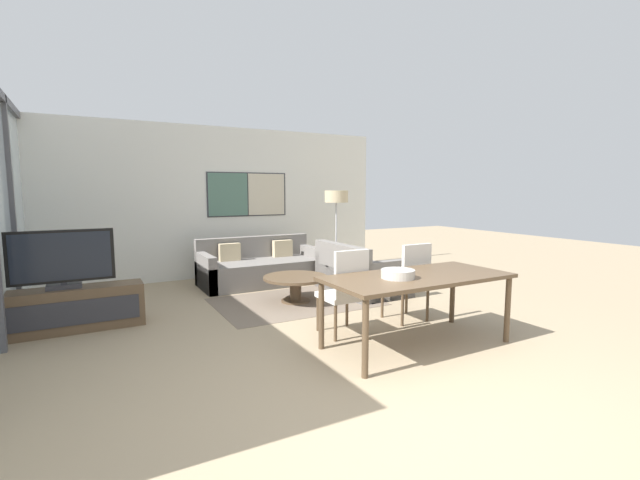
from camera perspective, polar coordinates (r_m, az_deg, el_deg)
name	(u,v)px	position (r m, az deg, el deg)	size (l,w,h in m)	color
ground_plane	(403,401)	(3.62, 11.03, -20.36)	(24.00, 24.00, 0.00)	#9E896B
wall_back	(214,202)	(8.24, -13.94, 4.89)	(6.86, 0.09, 2.80)	silver
area_rug	(296,302)	(6.36, -3.27, -8.19)	(2.29, 1.62, 0.01)	#706051
tv_console	(66,310)	(5.81, -30.78, -8.02)	(1.67, 0.39, 0.51)	brown
television	(62,260)	(5.70, -31.13, -2.27)	(1.08, 0.20, 0.68)	#2D2D33
sofa_main	(260,268)	(7.61, -8.02, -3.73)	(2.09, 0.97, 0.80)	slate
sofa_side	(358,276)	(6.89, 5.14, -4.79)	(0.97, 1.44, 0.80)	slate
coffee_table	(296,283)	(6.29, -3.29, -5.69)	(0.94, 0.94, 0.38)	brown
dining_table	(417,282)	(4.59, 12.85, -5.43)	(1.98, 0.91, 0.75)	brown
dining_chair_left	(346,288)	(4.82, 3.46, -6.46)	(0.46, 0.46, 0.99)	beige
dining_chair_centre	(410,279)	(5.44, 11.88, -5.08)	(0.46, 0.46, 0.99)	beige
fruit_bowl	(398,273)	(4.38, 10.34, -4.40)	(0.34, 0.34, 0.09)	#B7B2A8
floor_lamp	(336,201)	(8.01, 2.19, 5.21)	(0.44, 0.44, 1.63)	#2D2D33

